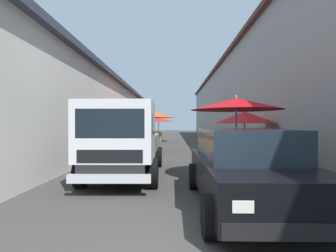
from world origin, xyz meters
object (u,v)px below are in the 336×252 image
object	(u,v)px
vendor_in_shade	(150,136)
fruit_stall_mid_lane	(151,118)
fruit_stall_far_right	(245,121)
delivery_truck	(122,143)
vendor_by_crates	(140,133)
fruit_stall_near_right	(158,122)
plastic_stool	(236,158)
parked_scooter	(130,151)
fruit_stall_near_left	(235,116)
hatchback_car	(245,167)

from	to	relation	value
vendor_in_shade	fruit_stall_mid_lane	bearing A→B (deg)	4.89
fruit_stall_far_right	delivery_truck	xyz separation A→B (m)	(-3.33, 4.19, -0.60)
vendor_by_crates	vendor_in_shade	size ratio (longest dim) A/B	1.00
fruit_stall_near_right	fruit_stall_mid_lane	distance (m)	7.41
vendor_by_crates	plastic_stool	xyz separation A→B (m)	(-8.00, -4.47, -0.61)
fruit_stall_near_right	parked_scooter	size ratio (longest dim) A/B	1.72
fruit_stall_near_left	fruit_stall_near_right	distance (m)	15.30
fruit_stall_near_left	vendor_in_shade	size ratio (longest dim) A/B	1.53
vendor_by_crates	plastic_stool	bearing A→B (deg)	-150.83
fruit_stall_mid_lane	vendor_in_shade	size ratio (longest dim) A/B	1.74
fruit_stall_mid_lane	delivery_truck	world-z (taller)	fruit_stall_mid_lane
parked_scooter	vendor_by_crates	bearing A→B (deg)	4.09
vendor_in_shade	parked_scooter	distance (m)	2.31
fruit_stall_mid_lane	vendor_in_shade	distance (m)	2.45
parked_scooter	vendor_in_shade	bearing A→B (deg)	-15.71
delivery_truck	parked_scooter	size ratio (longest dim) A/B	2.96
fruit_stall_near_left	vendor_in_shade	xyz separation A→B (m)	(5.36, 2.78, -0.84)
vendor_in_shade	parked_scooter	world-z (taller)	vendor_in_shade
fruit_stall_mid_lane	vendor_by_crates	world-z (taller)	fruit_stall_mid_lane
fruit_stall_far_right	fruit_stall_mid_lane	xyz separation A→B (m)	(4.44, 4.12, 0.25)
fruit_stall_mid_lane	plastic_stool	xyz separation A→B (m)	(-5.37, -3.54, -1.57)
hatchback_car	parked_scooter	size ratio (longest dim) A/B	2.35
fruit_stall_far_right	vendor_by_crates	size ratio (longest dim) A/B	1.50
fruit_stall_near_right	vendor_by_crates	distance (m)	4.93
fruit_stall_near_right	fruit_stall_mid_lane	size ratio (longest dim) A/B	1.02
vendor_in_shade	plastic_stool	world-z (taller)	vendor_in_shade
vendor_in_shade	parked_scooter	size ratio (longest dim) A/B	0.97
fruit_stall_near_left	parked_scooter	bearing A→B (deg)	46.80
hatchback_car	delivery_truck	bearing A→B (deg)	53.68
fruit_stall_near_right	vendor_in_shade	size ratio (longest dim) A/B	1.77
delivery_truck	parked_scooter	world-z (taller)	delivery_truck
fruit_stall_far_right	fruit_stall_mid_lane	world-z (taller)	fruit_stall_mid_lane
fruit_stall_near_left	delivery_truck	xyz separation A→B (m)	(-0.17, 3.04, -0.73)
delivery_truck	hatchback_car	bearing A→B (deg)	-126.32
hatchback_car	vendor_in_shade	distance (m)	7.92
hatchback_car	plastic_stool	world-z (taller)	hatchback_car
vendor_in_shade	parked_scooter	xyz separation A→B (m)	(-2.17, 0.61, -0.49)
fruit_stall_near_left	plastic_stool	bearing A→B (deg)	-14.38
fruit_stall_mid_lane	hatchback_car	xyz separation A→B (m)	(-9.77, -2.65, -1.16)
fruit_stall_near_left	vendor_in_shade	bearing A→B (deg)	27.44
fruit_stall_near_left	fruit_stall_mid_lane	xyz separation A→B (m)	(7.60, 2.97, 0.12)
hatchback_car	vendor_in_shade	size ratio (longest dim) A/B	2.41
fruit_stall_near_left	hatchback_car	size ratio (longest dim) A/B	0.63
vendor_in_shade	hatchback_car	bearing A→B (deg)	-161.92
fruit_stall_far_right	fruit_stall_near_right	distance (m)	12.55
vendor_by_crates	vendor_in_shade	distance (m)	5.00
fruit_stall_far_right	vendor_in_shade	distance (m)	4.56
fruit_stall_near_left	fruit_stall_near_right	size ratio (longest dim) A/B	0.86
fruit_stall_far_right	plastic_stool	distance (m)	1.71
hatchback_car	vendor_in_shade	xyz separation A→B (m)	(7.52, 2.46, 0.20)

